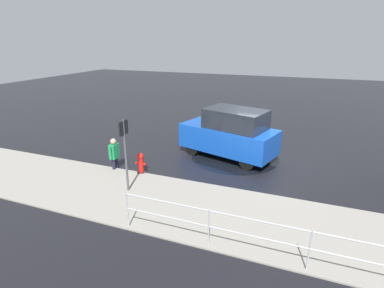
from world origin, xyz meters
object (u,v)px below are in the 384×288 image
at_px(moving_hatchback, 230,133).
at_px(fire_hydrant, 141,163).
at_px(sign_post, 125,146).
at_px(pedestrian, 114,152).

xyz_separation_m(moving_hatchback, fire_hydrant, (2.62, 2.77, -0.63)).
relative_size(fire_hydrant, sign_post, 0.33).
xyz_separation_m(pedestrian, sign_post, (-1.42, 1.35, 0.90)).
xyz_separation_m(fire_hydrant, sign_post, (-0.30, 1.35, 1.18)).
xyz_separation_m(moving_hatchback, pedestrian, (3.74, 2.77, -0.34)).
bearing_deg(sign_post, moving_hatchback, -119.38).
bearing_deg(pedestrian, sign_post, 136.46).
relative_size(pedestrian, sign_post, 0.51).
bearing_deg(moving_hatchback, sign_post, 60.62).
relative_size(moving_hatchback, fire_hydrant, 5.26).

